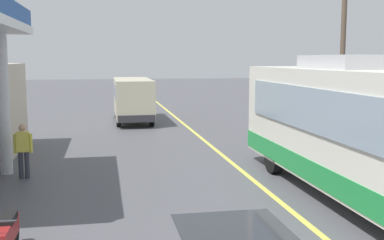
# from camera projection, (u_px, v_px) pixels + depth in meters

# --- Properties ---
(ground) EXTENTS (120.00, 120.00, 0.00)m
(ground) POSITION_uv_depth(u_px,v_px,m) (185.00, 125.00, 25.67)
(ground) COLOR #4C4C51
(lane_divider_stripe) EXTENTS (0.16, 50.00, 0.01)m
(lane_divider_stripe) POSITION_uv_depth(u_px,v_px,m) (205.00, 141.00, 20.80)
(lane_divider_stripe) COLOR #D8CC4C
(lane_divider_stripe) RESTS_ON ground
(coach_bus_main) EXTENTS (2.60, 11.04, 3.69)m
(coach_bus_main) POSITION_uv_depth(u_px,v_px,m) (364.00, 135.00, 11.71)
(coach_bus_main) COLOR silver
(coach_bus_main) RESTS_ON ground
(minibus_opposing_lane) EXTENTS (2.04, 6.13, 2.44)m
(minibus_opposing_lane) POSITION_uv_depth(u_px,v_px,m) (133.00, 96.00, 27.00)
(minibus_opposing_lane) COLOR #BFB799
(minibus_opposing_lane) RESTS_ON ground
(motorcycle_parked_forecourt) EXTENTS (0.55, 1.80, 0.92)m
(motorcycle_parked_forecourt) POSITION_uv_depth(u_px,v_px,m) (7.00, 236.00, 8.45)
(motorcycle_parked_forecourt) COLOR black
(motorcycle_parked_forecourt) RESTS_ON ground
(pedestrian_near_pump) EXTENTS (0.55, 0.22, 1.66)m
(pedestrian_near_pump) POSITION_uv_depth(u_px,v_px,m) (23.00, 148.00, 14.17)
(pedestrian_near_pump) COLOR #33333F
(pedestrian_near_pump) RESTS_ON ground
(utility_pole_roadside) EXTENTS (1.80, 0.24, 8.48)m
(utility_pole_roadside) POSITION_uv_depth(u_px,v_px,m) (343.00, 41.00, 21.89)
(utility_pole_roadside) COLOR brown
(utility_pole_roadside) RESTS_ON ground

